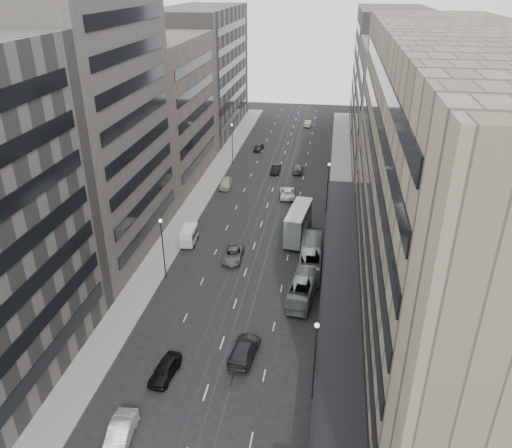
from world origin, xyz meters
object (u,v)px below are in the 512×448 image
Objects in this scene: sedan_0 at (165,369)px; panel_van at (189,235)px; bus_near at (305,283)px; double_decker at (298,223)px; bus_far at (311,255)px; pedestrian at (317,409)px; sedan_1 at (120,434)px; sedan_2 at (233,255)px.

panel_van is at bearing 107.97° from sedan_0.
double_decker is at bearing -75.78° from bus_near.
bus_near is at bearing -32.90° from panel_van.
bus_far reaches higher than pedestrian.
panel_van is at bearing 91.42° from sedan_1.
bus_near is 2.61× the size of panel_van.
bus_near is at bearing -74.94° from double_decker.
bus_far is at bearing 60.67° from sedan_1.
sedan_2 is (2.11, 22.43, -0.06)m from sedan_0.
sedan_2 is at bearing -1.37° from bus_far.
sedan_0 is at bearing 76.12° from sedan_1.
sedan_2 is at bearing -26.89° from bus_near.
double_decker is 5.10× the size of pedestrian.
sedan_2 is at bearing -86.55° from pedestrian.
sedan_0 reaches higher than sedan_2.
pedestrian is at bearing 12.69° from sedan_1.
panel_van reaches higher than sedan_1.
double_decker reaches higher than sedan_2.
sedan_1 is 2.87× the size of pedestrian.
sedan_1 is (-13.41, -23.61, -0.66)m from bus_near.
double_decker is 1.78× the size of sedan_1.
sedan_0 is 14.80m from pedestrian.
sedan_1 is (-1.25, -7.78, 0.04)m from sedan_0.
sedan_0 is 2.64× the size of pedestrian.
pedestrian is (19.40, -28.55, -0.36)m from panel_van.
sedan_1 is 30.40m from sedan_2.
panel_van is 0.81× the size of sedan_1.
panel_van is at bearing -11.85° from bus_far.
bus_near is 6.07× the size of pedestrian.
pedestrian is (4.28, -32.53, -1.55)m from double_decker.
sedan_1 is at bearing -86.60° from panel_van.
panel_van is at bearing -158.02° from double_decker.
pedestrian reaches higher than sedan_2.
sedan_2 is at bearing -130.99° from double_decker.
double_decker is at bearing 68.20° from sedan_1.
bus_far reaches higher than sedan_2.
bus_near reaches higher than sedan_0.
pedestrian is (12.42, -25.25, 0.30)m from sedan_2.
double_decker reaches higher than sedan_1.
sedan_1 is at bearing -98.83° from sedan_2.
double_decker is 1.71× the size of sedan_2.
bus_near is 27.17m from sedan_1.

